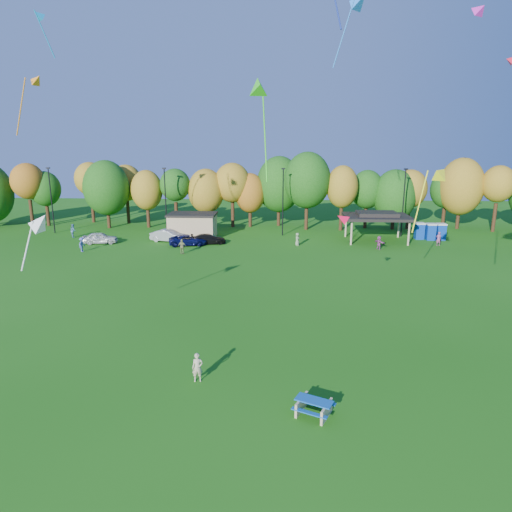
# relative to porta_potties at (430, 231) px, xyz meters

# --- Properties ---
(ground) EXTENTS (160.00, 160.00, 0.00)m
(ground) POSITION_rel_porta_potties_xyz_m (-21.28, -38.21, -1.10)
(ground) COLOR #19600F
(ground) RESTS_ON ground
(tree_line) EXTENTS (93.57, 10.55, 11.15)m
(tree_line) POSITION_rel_porta_potties_xyz_m (-22.30, 7.30, 4.82)
(tree_line) COLOR black
(tree_line) RESTS_ON ground
(lamp_posts) EXTENTS (64.50, 0.25, 9.09)m
(lamp_posts) POSITION_rel_porta_potties_xyz_m (-19.28, 1.79, 3.80)
(lamp_posts) COLOR black
(lamp_posts) RESTS_ON ground
(utility_building) EXTENTS (6.30, 4.30, 3.25)m
(utility_building) POSITION_rel_porta_potties_xyz_m (-31.28, -0.21, 0.54)
(utility_building) COLOR tan
(utility_building) RESTS_ON ground
(pavilion) EXTENTS (8.20, 6.20, 3.77)m
(pavilion) POSITION_rel_porta_potties_xyz_m (-7.28, -1.21, 2.13)
(pavilion) COLOR tan
(pavilion) RESTS_ON ground
(porta_potties) EXTENTS (3.75, 1.65, 2.18)m
(porta_potties) POSITION_rel_porta_potties_xyz_m (0.00, 0.00, 0.00)
(porta_potties) COLOR #0B359A
(porta_potties) RESTS_ON ground
(picnic_table) EXTENTS (2.17, 2.03, 0.75)m
(picnic_table) POSITION_rel_porta_potties_xyz_m (-17.91, -40.53, -0.66)
(picnic_table) COLOR tan
(picnic_table) RESTS_ON ground
(kite_flyer) EXTENTS (0.64, 0.47, 1.59)m
(kite_flyer) POSITION_rel_porta_potties_xyz_m (-23.89, -37.76, -0.30)
(kite_flyer) COLOR #BAAC8B
(kite_flyer) RESTS_ON ground
(car_a) EXTENTS (4.46, 2.46, 1.44)m
(car_a) POSITION_rel_porta_potties_xyz_m (-42.21, -4.63, -0.38)
(car_a) COLOR silver
(car_a) RESTS_ON ground
(car_b) EXTENTS (4.94, 2.73, 1.54)m
(car_b) POSITION_rel_porta_potties_xyz_m (-33.87, -3.04, -0.33)
(car_b) COLOR #9C9BA0
(car_b) RESTS_ON ground
(car_c) EXTENTS (5.08, 3.15, 1.31)m
(car_c) POSITION_rel_porta_potties_xyz_m (-30.95, -5.03, -0.44)
(car_c) COLOR #0B0E44
(car_c) RESTS_ON ground
(car_d) EXTENTS (4.61, 2.62, 1.26)m
(car_d) POSITION_rel_porta_potties_xyz_m (-28.56, -4.11, -0.47)
(car_d) COLOR black
(car_d) RESTS_ON ground
(far_person_0) EXTENTS (0.70, 0.52, 1.75)m
(far_person_0) POSITION_rel_porta_potties_xyz_m (-0.10, -3.63, -0.22)
(far_person_0) COLOR #974777
(far_person_0) RESTS_ON ground
(far_person_1) EXTENTS (1.26, 1.50, 1.62)m
(far_person_1) POSITION_rel_porta_potties_xyz_m (-7.84, -6.05, -0.29)
(far_person_1) COLOR #A94691
(far_person_1) RESTS_ON ground
(far_person_2) EXTENTS (1.04, 1.10, 1.79)m
(far_person_2) POSITION_rel_porta_potties_xyz_m (-47.28, -1.02, -0.20)
(far_person_2) COLOR teal
(far_person_2) RESTS_ON ground
(far_person_3) EXTENTS (0.57, 0.82, 1.61)m
(far_person_3) POSITION_rel_porta_potties_xyz_m (-17.47, -4.53, -0.29)
(far_person_3) COLOR gray
(far_person_3) RESTS_ON ground
(far_person_4) EXTENTS (0.76, 1.16, 1.69)m
(far_person_4) POSITION_rel_porta_potties_xyz_m (-42.61, -9.05, -0.25)
(far_person_4) COLOR #4C57A9
(far_person_4) RESTS_ON ground
(far_person_5) EXTENTS (1.09, 0.66, 1.74)m
(far_person_5) POSITION_rel_porta_potties_xyz_m (-30.72, -9.57, -0.23)
(far_person_5) COLOR #7E8652
(far_person_5) RESTS_ON ground
(kite_1) EXTENTS (3.11, 1.45, 5.30)m
(kite_1) POSITION_rel_porta_potties_xyz_m (-40.62, -19.28, 16.40)
(kite_1) COLOR orange
(kite_3) EXTENTS (1.65, 1.73, 1.40)m
(kite_3) POSITION_rel_porta_potties_xyz_m (-5.07, -20.96, 20.97)
(kite_3) COLOR #E926C0
(kite_4) EXTENTS (2.16, 2.19, 4.33)m
(kite_4) POSITION_rel_porta_potties_xyz_m (-41.53, -15.82, 22.33)
(kite_4) COLOR #0C80BE
(kite_5) EXTENTS (2.24, 1.20, 3.52)m
(kite_5) POSITION_rel_porta_potties_xyz_m (-32.64, -35.80, 7.07)
(kite_5) COLOR white
(kite_7) EXTENTS (1.72, 4.35, 7.38)m
(kite_7) POSITION_rel_porta_potties_xyz_m (-21.16, -27.58, 14.93)
(kite_7) COLOR #2EC71A
(kite_10) EXTENTS (3.54, 3.22, 6.61)m
(kite_10) POSITION_rel_porta_potties_xyz_m (-12.96, -15.36, 23.24)
(kite_10) COLOR #267EF3
(kite_11) EXTENTS (2.68, 2.78, 5.43)m
(kite_11) POSITION_rel_porta_potties_xyz_m (-7.76, -24.68, 9.03)
(kite_11) COLOR yellow
(kite_13) EXTENTS (1.06, 0.84, 1.04)m
(kite_13) POSITION_rel_porta_potties_xyz_m (-15.52, -29.48, 6.41)
(kite_13) COLOR red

